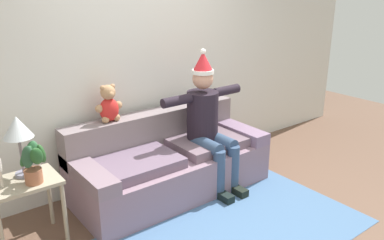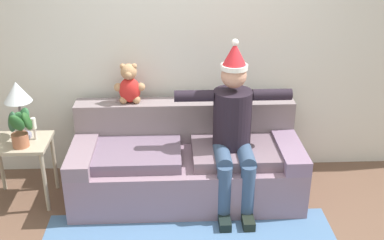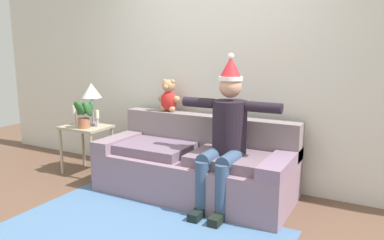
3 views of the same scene
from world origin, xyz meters
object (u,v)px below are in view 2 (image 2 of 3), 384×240
at_px(couch, 186,162).
at_px(table_lamp, 17,95).
at_px(candle_short, 34,126).
at_px(teddy_bear, 129,85).
at_px(side_table, 18,152).
at_px(potted_plant, 20,127).
at_px(person_seated, 233,126).

distance_m(couch, table_lamp, 1.61).
bearing_deg(candle_short, teddy_bear, 21.11).
bearing_deg(side_table, potted_plant, -50.44).
bearing_deg(side_table, person_seated, -2.52).
relative_size(table_lamp, candle_short, 2.57).
distance_m(side_table, potted_plant, 0.31).
height_order(couch, person_seated, person_seated).
height_order(person_seated, potted_plant, person_seated).
relative_size(couch, potted_plant, 5.68).
bearing_deg(table_lamp, potted_plant, -78.06).
distance_m(side_table, candle_short, 0.28).
xyz_separation_m(person_seated, candle_short, (-1.75, 0.12, -0.02)).
relative_size(couch, table_lamp, 3.96).
relative_size(side_table, table_lamp, 1.15).
xyz_separation_m(person_seated, teddy_bear, (-0.92, 0.44, 0.23)).
height_order(teddy_bear, potted_plant, teddy_bear).
distance_m(teddy_bear, side_table, 1.15).
bearing_deg(teddy_bear, side_table, -159.95).
height_order(person_seated, candle_short, person_seated).
relative_size(person_seated, side_table, 2.49).
xyz_separation_m(couch, teddy_bear, (-0.51, 0.28, 0.67)).
height_order(potted_plant, candle_short, potted_plant).
xyz_separation_m(person_seated, table_lamp, (-1.86, 0.17, 0.26)).
distance_m(couch, potted_plant, 1.50).
bearing_deg(person_seated, couch, 157.90).
relative_size(person_seated, potted_plant, 4.11).
distance_m(person_seated, teddy_bear, 1.05).
bearing_deg(couch, table_lamp, 179.79).
distance_m(couch, candle_short, 1.40).
xyz_separation_m(side_table, potted_plant, (0.08, -0.10, 0.29)).
distance_m(teddy_bear, potted_plant, 1.03).
bearing_deg(candle_short, table_lamp, 158.23).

